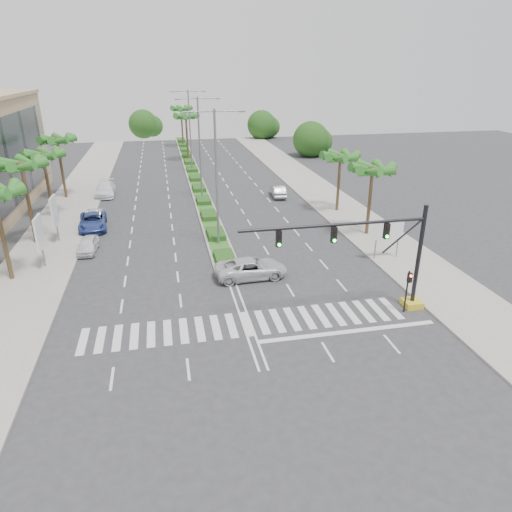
{
  "coord_description": "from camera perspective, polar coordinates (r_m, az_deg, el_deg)",
  "views": [
    {
      "loc": [
        -4.53,
        -24.8,
        15.26
      ],
      "look_at": [
        1.4,
        3.88,
        3.0
      ],
      "focal_mm": 32.0,
      "sensor_mm": 36.0,
      "label": 1
    }
  ],
  "objects": [
    {
      "name": "pedestrian_signal",
      "position": [
        31.4,
        18.48,
        -3.45
      ],
      "size": [
        0.28,
        0.36,
        3.0
      ],
      "color": "black",
      "rests_on": "ground"
    },
    {
      "name": "palm_median_a",
      "position": [
        80.34,
        -8.76,
        16.69
      ],
      "size": [
        4.57,
        4.68,
        8.05
      ],
      "color": "brown",
      "rests_on": "ground"
    },
    {
      "name": "car_parked_d",
      "position": [
        61.3,
        -18.32,
        7.94
      ],
      "size": [
        2.37,
        5.65,
        1.63
      ],
      "primitive_type": "imported",
      "rotation": [
        0.0,
        0.0,
        0.02
      ],
      "color": "white",
      "rests_on": "ground"
    },
    {
      "name": "palm_right_far",
      "position": [
        51.38,
        10.5,
        11.86
      ],
      "size": [
        4.57,
        4.68,
        6.75
      ],
      "color": "brown",
      "rests_on": "ground"
    },
    {
      "name": "palm_right_near",
      "position": [
        44.16,
        14.36,
        10.18
      ],
      "size": [
        4.57,
        4.68,
        7.05
      ],
      "color": "brown",
      "rests_on": "ground"
    },
    {
      "name": "car_parked_b",
      "position": [
        50.08,
        -19.55,
        4.51
      ],
      "size": [
        2.06,
        4.59,
        1.46
      ],
      "primitive_type": "imported",
      "rotation": [
        0.0,
        0.0,
        -0.12
      ],
      "color": "#BAB9BE",
      "rests_on": "ground"
    },
    {
      "name": "footpath_left",
      "position": [
        48.5,
        -23.75,
        2.48
      ],
      "size": [
        6.0,
        120.0,
        0.15
      ],
      "primitive_type": "cube",
      "color": "gray",
      "rests_on": "ground"
    },
    {
      "name": "footpath_right",
      "position": [
        51.26,
        11.58,
        5.01
      ],
      "size": [
        6.0,
        120.0,
        0.15
      ],
      "primitive_type": "cube",
      "color": "gray",
      "rests_on": "ground"
    },
    {
      "name": "streetlight_mid",
      "position": [
        55.64,
        -7.08,
        13.81
      ],
      "size": [
        5.1,
        0.25,
        12.0
      ],
      "color": "slate",
      "rests_on": "ground"
    },
    {
      "name": "car_parked_c",
      "position": [
        48.82,
        -19.73,
        4.1
      ],
      "size": [
        3.05,
        5.81,
        1.56
      ],
      "primitive_type": "imported",
      "rotation": [
        0.0,
        0.0,
        0.08
      ],
      "color": "#2F4392",
      "rests_on": "ground"
    },
    {
      "name": "streetlight_far",
      "position": [
        71.45,
        -8.27,
        15.7
      ],
      "size": [
        5.1,
        0.25,
        12.0
      ],
      "color": "slate",
      "rests_on": "ground"
    },
    {
      "name": "streetlight_near",
      "position": [
        39.97,
        -4.99,
        10.42
      ],
      "size": [
        5.1,
        0.25,
        12.0
      ],
      "color": "slate",
      "rests_on": "ground"
    },
    {
      "name": "billboard_far",
      "position": [
        45.64,
        -23.91,
        5.1
      ],
      "size": [
        0.18,
        2.1,
        4.35
      ],
      "color": "slate",
      "rests_on": "ground"
    },
    {
      "name": "car_right",
      "position": [
        57.79,
        2.77,
        8.11
      ],
      "size": [
        1.87,
        4.46,
        1.43
      ],
      "primitive_type": "imported",
      "rotation": [
        0.0,
        0.0,
        3.06
      ],
      "color": "#A1A1A6",
      "rests_on": "ground"
    },
    {
      "name": "billboard_near",
      "position": [
        40.07,
        -25.47,
        2.56
      ],
      "size": [
        0.18,
        2.1,
        4.35
      ],
      "color": "slate",
      "rests_on": "ground"
    },
    {
      "name": "palm_left_end",
      "position": [
        60.59,
        -23.58,
        12.94
      ],
      "size": [
        4.57,
        4.68,
        7.75
      ],
      "color": "brown",
      "rests_on": "ground"
    },
    {
      "name": "palm_left_far",
      "position": [
        52.93,
        -25.07,
        11.1
      ],
      "size": [
        4.57,
        4.68,
        7.35
      ],
      "color": "brown",
      "rests_on": "ground"
    },
    {
      "name": "direction_sign",
      "position": [
        39.56,
        16.2,
        2.89
      ],
      "size": [
        2.7,
        0.11,
        3.4
      ],
      "color": "slate",
      "rests_on": "ground"
    },
    {
      "name": "median",
      "position": [
        71.58,
        -7.91,
        10.27
      ],
      "size": [
        2.2,
        75.0,
        0.2
      ],
      "primitive_type": "cube",
      "color": "gray",
      "rests_on": "ground"
    },
    {
      "name": "median_grass",
      "position": [
        71.55,
        -7.92,
        10.37
      ],
      "size": [
        1.8,
        75.0,
        0.04
      ],
      "primitive_type": "cube",
      "color": "#2C6221",
      "rests_on": "median"
    },
    {
      "name": "ground",
      "position": [
        29.48,
        -1.15,
        -8.48
      ],
      "size": [
        160.0,
        160.0,
        0.0
      ],
      "primitive_type": "plane",
      "color": "#333335",
      "rests_on": "ground"
    },
    {
      "name": "signal_gantry",
      "position": [
        30.74,
        16.04,
        -0.8
      ],
      "size": [
        12.6,
        1.2,
        7.2
      ],
      "color": "gold",
      "rests_on": "ground"
    },
    {
      "name": "palm_left_mid",
      "position": [
        45.19,
        -27.24,
        9.81
      ],
      "size": [
        4.57,
        4.68,
        7.95
      ],
      "color": "brown",
      "rests_on": "ground"
    },
    {
      "name": "palm_median_b",
      "position": [
        95.26,
        -9.35,
        17.56
      ],
      "size": [
        4.57,
        4.68,
        8.05
      ],
      "color": "brown",
      "rests_on": "ground"
    },
    {
      "name": "car_parked_a",
      "position": [
        42.83,
        -20.28,
        1.31
      ],
      "size": [
        1.75,
        3.93,
        1.31
      ],
      "primitive_type": "imported",
      "rotation": [
        0.0,
        0.0,
        -0.05
      ],
      "color": "white",
      "rests_on": "ground"
    },
    {
      "name": "car_crossing",
      "position": [
        35.27,
        -0.61,
        -1.54
      ],
      "size": [
        5.68,
        2.81,
        1.55
      ],
      "primitive_type": "imported",
      "rotation": [
        0.0,
        0.0,
        1.61
      ],
      "color": "silver",
      "rests_on": "ground"
    }
  ]
}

